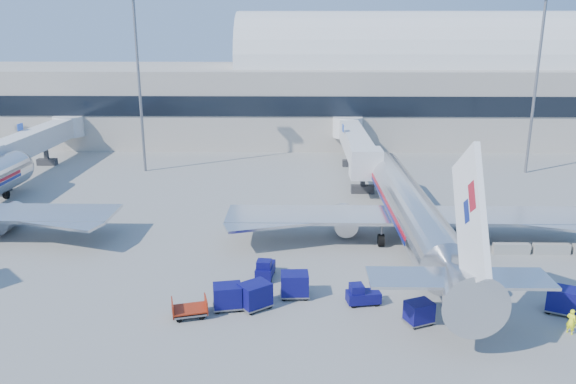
{
  "coord_description": "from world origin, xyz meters",
  "views": [
    {
      "loc": [
        0.22,
        -41.8,
        17.91
      ],
      "look_at": [
        -0.66,
        6.0,
        4.1
      ],
      "focal_mm": 35.0,
      "sensor_mm": 36.0,
      "label": 1
    }
  ],
  "objects_px": {
    "barrier_mid": "(551,249)",
    "mast_east": "(539,56)",
    "airliner_main": "(411,210)",
    "barrier_near": "(511,249)",
    "cart_train_a": "(295,284)",
    "cart_train_c": "(228,296)",
    "jetbridge_mid": "(37,140)",
    "tug_right": "(437,273)",
    "jetbridge_near": "(354,141)",
    "cart_solo_far": "(562,300)",
    "ramp_worker": "(571,321)",
    "cart_open_red": "(190,310)",
    "tug_lead": "(362,295)",
    "cart_solo_near": "(419,312)",
    "tug_left": "(265,269)",
    "mast_west": "(137,56)",
    "cart_train_b": "(255,295)"
  },
  "relations": [
    {
      "from": "airliner_main",
      "to": "cart_train_c",
      "type": "relative_size",
      "value": 17.05
    },
    {
      "from": "airliner_main",
      "to": "mast_west",
      "type": "relative_size",
      "value": 1.65
    },
    {
      "from": "cart_open_red",
      "to": "airliner_main",
      "type": "bearing_deg",
      "value": 23.59
    },
    {
      "from": "barrier_mid",
      "to": "jetbridge_mid",
      "type": "bearing_deg",
      "value": 152.65
    },
    {
      "from": "mast_west",
      "to": "cart_open_red",
      "type": "distance_m",
      "value": 43.73
    },
    {
      "from": "jetbridge_near",
      "to": "cart_train_c",
      "type": "bearing_deg",
      "value": -107.21
    },
    {
      "from": "tug_left",
      "to": "ramp_worker",
      "type": "bearing_deg",
      "value": -105.55
    },
    {
      "from": "cart_train_c",
      "to": "cart_solo_near",
      "type": "height_order",
      "value": "cart_train_c"
    },
    {
      "from": "jetbridge_mid",
      "to": "tug_right",
      "type": "height_order",
      "value": "jetbridge_mid"
    },
    {
      "from": "tug_right",
      "to": "airliner_main",
      "type": "bearing_deg",
      "value": 118.37
    },
    {
      "from": "cart_solo_far",
      "to": "ramp_worker",
      "type": "bearing_deg",
      "value": -77.56
    },
    {
      "from": "jetbridge_mid",
      "to": "barrier_mid",
      "type": "relative_size",
      "value": 9.17
    },
    {
      "from": "ramp_worker",
      "to": "tug_lead",
      "type": "bearing_deg",
      "value": 35.55
    },
    {
      "from": "cart_solo_far",
      "to": "tug_lead",
      "type": "bearing_deg",
      "value": -158.61
    },
    {
      "from": "tug_right",
      "to": "cart_open_red",
      "type": "bearing_deg",
      "value": -137.63
    },
    {
      "from": "tug_right",
      "to": "cart_open_red",
      "type": "height_order",
      "value": "tug_right"
    },
    {
      "from": "jetbridge_near",
      "to": "tug_right",
      "type": "relative_size",
      "value": 12.14
    },
    {
      "from": "airliner_main",
      "to": "barrier_near",
      "type": "bearing_deg",
      "value": -17.39
    },
    {
      "from": "ramp_worker",
      "to": "cart_train_c",
      "type": "bearing_deg",
      "value": 44.46
    },
    {
      "from": "barrier_mid",
      "to": "ramp_worker",
      "type": "height_order",
      "value": "ramp_worker"
    },
    {
      "from": "jetbridge_mid",
      "to": "cart_train_a",
      "type": "distance_m",
      "value": 50.62
    },
    {
      "from": "cart_train_b",
      "to": "cart_solo_near",
      "type": "xyz_separation_m",
      "value": [
        10.51,
        -1.87,
        -0.15
      ]
    },
    {
      "from": "jetbridge_near",
      "to": "cart_train_a",
      "type": "relative_size",
      "value": 13.25
    },
    {
      "from": "cart_train_b",
      "to": "cart_train_a",
      "type": "bearing_deg",
      "value": -4.62
    },
    {
      "from": "airliner_main",
      "to": "jetbridge_mid",
      "type": "distance_m",
      "value": 51.62
    },
    {
      "from": "jetbridge_near",
      "to": "cart_train_a",
      "type": "height_order",
      "value": "jetbridge_near"
    },
    {
      "from": "airliner_main",
      "to": "barrier_mid",
      "type": "xyz_separation_m",
      "value": [
        11.3,
        -2.51,
        -2.48
      ]
    },
    {
      "from": "cart_open_red",
      "to": "tug_lead",
      "type": "bearing_deg",
      "value": -5.81
    },
    {
      "from": "mast_east",
      "to": "cart_solo_near",
      "type": "height_order",
      "value": "mast_east"
    },
    {
      "from": "tug_left",
      "to": "cart_train_a",
      "type": "xyz_separation_m",
      "value": [
        2.26,
        -3.11,
        0.23
      ]
    },
    {
      "from": "cart_open_red",
      "to": "cart_train_c",
      "type": "bearing_deg",
      "value": 10.21
    },
    {
      "from": "tug_right",
      "to": "cart_train_a",
      "type": "relative_size",
      "value": 1.09
    },
    {
      "from": "airliner_main",
      "to": "cart_solo_near",
      "type": "distance_m",
      "value": 14.56
    },
    {
      "from": "mast_west",
      "to": "cart_train_c",
      "type": "bearing_deg",
      "value": -67.71
    },
    {
      "from": "airliner_main",
      "to": "barrier_near",
      "type": "height_order",
      "value": "airliner_main"
    },
    {
      "from": "barrier_near",
      "to": "cart_train_a",
      "type": "height_order",
      "value": "cart_train_a"
    },
    {
      "from": "cart_train_a",
      "to": "cart_train_c",
      "type": "bearing_deg",
      "value": -160.41
    },
    {
      "from": "jetbridge_near",
      "to": "cart_train_a",
      "type": "xyz_separation_m",
      "value": [
        -7.56,
        -36.98,
        -2.98
      ]
    },
    {
      "from": "jetbridge_near",
      "to": "mast_east",
      "type": "height_order",
      "value": "mast_east"
    },
    {
      "from": "jetbridge_mid",
      "to": "cart_train_a",
      "type": "height_order",
      "value": "jetbridge_mid"
    },
    {
      "from": "cart_train_a",
      "to": "cart_train_b",
      "type": "xyz_separation_m",
      "value": [
        -2.63,
        -1.7,
        0.01
      ]
    },
    {
      "from": "barrier_mid",
      "to": "mast_east",
      "type": "bearing_deg",
      "value": 72.74
    },
    {
      "from": "cart_solo_far",
      "to": "ramp_worker",
      "type": "xyz_separation_m",
      "value": [
        -0.63,
        -2.67,
        -0.11
      ]
    },
    {
      "from": "cart_open_red",
      "to": "tug_left",
      "type": "bearing_deg",
      "value": 37.72
    },
    {
      "from": "cart_train_a",
      "to": "cart_open_red",
      "type": "height_order",
      "value": "cart_train_a"
    },
    {
      "from": "mast_west",
      "to": "cart_train_b",
      "type": "relative_size",
      "value": 8.87
    },
    {
      "from": "mast_east",
      "to": "tug_right",
      "type": "xyz_separation_m",
      "value": [
        -19.39,
        -33.31,
        -14.19
      ]
    },
    {
      "from": "mast_east",
      "to": "airliner_main",
      "type": "bearing_deg",
      "value": -128.11
    },
    {
      "from": "tug_lead",
      "to": "cart_solo_near",
      "type": "relative_size",
      "value": 1.16
    },
    {
      "from": "jetbridge_near",
      "to": "barrier_mid",
      "type": "relative_size",
      "value": 9.17
    }
  ]
}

